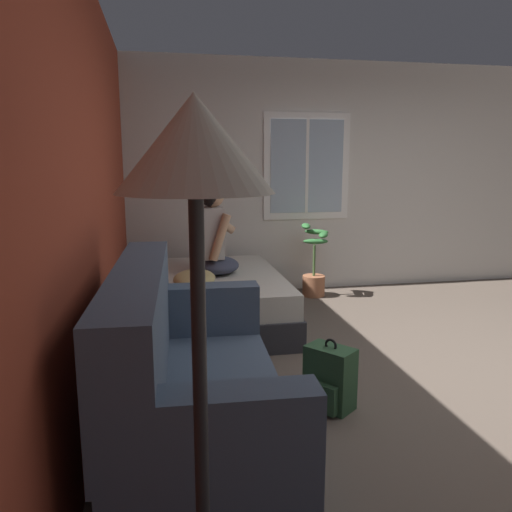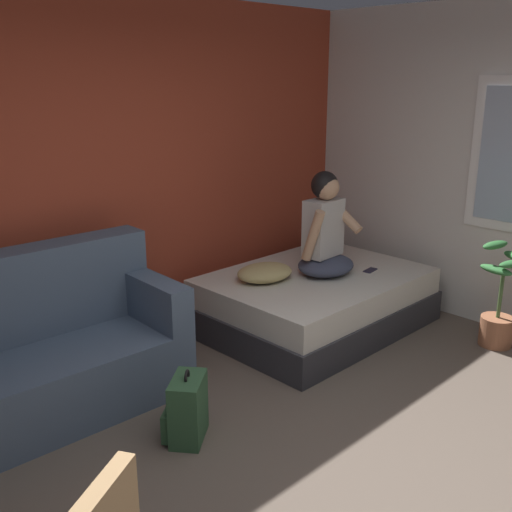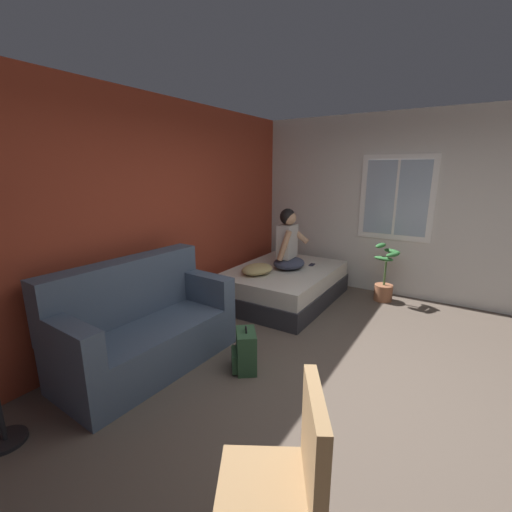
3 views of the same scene
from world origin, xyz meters
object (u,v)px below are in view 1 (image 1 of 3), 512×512
at_px(couch, 187,392).
at_px(potted_plant, 314,270).
at_px(cell_phone, 233,265).
at_px(throw_pillow, 194,279).
at_px(bed, 211,299).
at_px(backpack, 329,379).
at_px(floor_lamp, 196,216).
at_px(person_seated, 214,237).

distance_m(couch, potted_plant, 3.44).
bearing_deg(cell_phone, throw_pillow, -126.24).
bearing_deg(bed, backpack, -163.09).
relative_size(throw_pillow, floor_lamp, 0.28).
bearing_deg(bed, person_seated, -35.38).
bearing_deg(throw_pillow, floor_lamp, 176.52).
xyz_separation_m(backpack, cell_phone, (2.24, 0.29, 0.29)).
bearing_deg(throw_pillow, bed, -23.09).
distance_m(bed, cell_phone, 0.55).
bearing_deg(couch, potted_plant, -28.20).
bearing_deg(person_seated, potted_plant, -60.23).
xyz_separation_m(person_seated, cell_phone, (0.35, -0.23, -0.35)).
bearing_deg(potted_plant, throw_pillow, 129.33).
relative_size(floor_lamp, potted_plant, 2.00).
bearing_deg(floor_lamp, backpack, -29.02).
distance_m(throw_pillow, floor_lamp, 3.21).
height_order(bed, couch, couch).
xyz_separation_m(bed, person_seated, (0.05, -0.04, 0.60)).
xyz_separation_m(bed, backpack, (-1.84, -0.56, -0.04)).
xyz_separation_m(couch, person_seated, (2.33, -0.39, 0.44)).
bearing_deg(couch, bed, -8.83).
height_order(cell_phone, floor_lamp, floor_lamp).
relative_size(person_seated, floor_lamp, 0.51).
distance_m(throw_pillow, cell_phone, 0.96).
relative_size(bed, potted_plant, 2.20).
xyz_separation_m(throw_pillow, cell_phone, (0.84, -0.46, -0.07)).
height_order(cell_phone, potted_plant, potted_plant).
bearing_deg(cell_phone, potted_plant, 12.06).
xyz_separation_m(backpack, throw_pillow, (1.41, 0.74, 0.36)).
relative_size(couch, floor_lamp, 1.02).
relative_size(bed, couch, 1.08).
bearing_deg(throw_pillow, couch, 174.77).
bearing_deg(couch, floor_lamp, 179.10).
xyz_separation_m(bed, throw_pillow, (-0.43, 0.18, 0.31)).
distance_m(bed, backpack, 1.92).
height_order(couch, floor_lamp, floor_lamp).
bearing_deg(potted_plant, bed, 120.86).
relative_size(couch, throw_pillow, 3.61).
relative_size(person_seated, cell_phone, 6.08).
bearing_deg(bed, floor_lamp, 173.96).
bearing_deg(potted_plant, backpack, 164.66).
xyz_separation_m(cell_phone, floor_lamp, (-3.92, 0.65, 0.94)).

